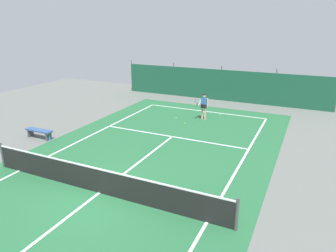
{
  "coord_description": "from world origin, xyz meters",
  "views": [
    {
      "loc": [
        6.51,
        -7.92,
        5.95
      ],
      "look_at": [
        0.15,
        5.55,
        0.9
      ],
      "focal_mm": 33.21,
      "sensor_mm": 36.0,
      "label": 1
    }
  ],
  "objects_px": {
    "tennis_ball_near_player": "(176,118)",
    "tennis_ball_midcourt": "(185,123)",
    "courtside_bench": "(39,132)",
    "tennis_ball_by_sideline": "(220,114)",
    "tennis_net": "(98,180)",
    "tennis_player": "(204,105)",
    "parked_car": "(223,83)",
    "water_bottle": "(49,138)"
  },
  "relations": [
    {
      "from": "tennis_ball_near_player",
      "to": "tennis_ball_midcourt",
      "type": "relative_size",
      "value": 1.0
    },
    {
      "from": "courtside_bench",
      "to": "tennis_ball_by_sideline",
      "type": "bearing_deg",
      "value": 48.01
    },
    {
      "from": "tennis_ball_by_sideline",
      "to": "courtside_bench",
      "type": "relative_size",
      "value": 0.04
    },
    {
      "from": "tennis_net",
      "to": "tennis_player",
      "type": "bearing_deg",
      "value": 87.16
    },
    {
      "from": "tennis_player",
      "to": "tennis_ball_by_sideline",
      "type": "xyz_separation_m",
      "value": [
        0.7,
        1.44,
        -0.93
      ]
    },
    {
      "from": "tennis_ball_midcourt",
      "to": "parked_car",
      "type": "height_order",
      "value": "parked_car"
    },
    {
      "from": "tennis_ball_midcourt",
      "to": "water_bottle",
      "type": "height_order",
      "value": "water_bottle"
    },
    {
      "from": "tennis_net",
      "to": "tennis_ball_by_sideline",
      "type": "relative_size",
      "value": 153.33
    },
    {
      "from": "tennis_player",
      "to": "parked_car",
      "type": "xyz_separation_m",
      "value": [
        -1.03,
        8.18,
        -0.12
      ]
    },
    {
      "from": "tennis_net",
      "to": "tennis_ball_midcourt",
      "type": "xyz_separation_m",
      "value": [
        -0.23,
        8.81,
        -0.48
      ]
    },
    {
      "from": "parked_car",
      "to": "water_bottle",
      "type": "distance_m",
      "value": 15.94
    },
    {
      "from": "tennis_net",
      "to": "water_bottle",
      "type": "bearing_deg",
      "value": 150.48
    },
    {
      "from": "tennis_player",
      "to": "tennis_ball_midcourt",
      "type": "xyz_separation_m",
      "value": [
        -0.73,
        -1.27,
        -0.93
      ]
    },
    {
      "from": "tennis_player",
      "to": "courtside_bench",
      "type": "distance_m",
      "value": 9.71
    },
    {
      "from": "tennis_ball_by_sideline",
      "to": "courtside_bench",
      "type": "distance_m",
      "value": 11.23
    },
    {
      "from": "tennis_net",
      "to": "tennis_player",
      "type": "xyz_separation_m",
      "value": [
        0.5,
        10.08,
        0.45
      ]
    },
    {
      "from": "tennis_net",
      "to": "tennis_ball_by_sideline",
      "type": "height_order",
      "value": "tennis_net"
    },
    {
      "from": "tennis_net",
      "to": "parked_car",
      "type": "xyz_separation_m",
      "value": [
        -0.53,
        18.27,
        0.33
      ]
    },
    {
      "from": "tennis_net",
      "to": "tennis_player",
      "type": "height_order",
      "value": "tennis_player"
    },
    {
      "from": "tennis_ball_midcourt",
      "to": "water_bottle",
      "type": "xyz_separation_m",
      "value": [
        -5.36,
        -5.64,
        0.09
      ]
    },
    {
      "from": "tennis_ball_by_sideline",
      "to": "water_bottle",
      "type": "relative_size",
      "value": 0.28
    },
    {
      "from": "tennis_player",
      "to": "water_bottle",
      "type": "distance_m",
      "value": 9.26
    },
    {
      "from": "parked_car",
      "to": "tennis_player",
      "type": "bearing_deg",
      "value": 96.13
    },
    {
      "from": "tennis_net",
      "to": "tennis_ball_near_player",
      "type": "relative_size",
      "value": 153.33
    },
    {
      "from": "tennis_ball_by_sideline",
      "to": "parked_car",
      "type": "relative_size",
      "value": 0.02
    },
    {
      "from": "tennis_net",
      "to": "water_bottle",
      "type": "height_order",
      "value": "tennis_net"
    },
    {
      "from": "tennis_ball_near_player",
      "to": "tennis_ball_midcourt",
      "type": "distance_m",
      "value": 1.25
    },
    {
      "from": "tennis_ball_near_player",
      "to": "courtside_bench",
      "type": "distance_m",
      "value": 8.23
    },
    {
      "from": "tennis_net",
      "to": "water_bottle",
      "type": "distance_m",
      "value": 6.44
    },
    {
      "from": "tennis_ball_near_player",
      "to": "tennis_ball_midcourt",
      "type": "xyz_separation_m",
      "value": [
        0.95,
        -0.8,
        0.0
      ]
    },
    {
      "from": "parked_car",
      "to": "water_bottle",
      "type": "relative_size",
      "value": 17.63
    },
    {
      "from": "tennis_ball_near_player",
      "to": "courtside_bench",
      "type": "xyz_separation_m",
      "value": [
        -5.12,
        -6.43,
        0.34
      ]
    },
    {
      "from": "tennis_net",
      "to": "water_bottle",
      "type": "relative_size",
      "value": 42.17
    },
    {
      "from": "parked_car",
      "to": "water_bottle",
      "type": "xyz_separation_m",
      "value": [
        -5.07,
        -15.1,
        -0.72
      ]
    },
    {
      "from": "tennis_ball_midcourt",
      "to": "tennis_ball_by_sideline",
      "type": "height_order",
      "value": "same"
    },
    {
      "from": "tennis_ball_near_player",
      "to": "water_bottle",
      "type": "bearing_deg",
      "value": -124.41
    },
    {
      "from": "tennis_net",
      "to": "tennis_player",
      "type": "relative_size",
      "value": 6.17
    },
    {
      "from": "tennis_player",
      "to": "tennis_ball_by_sideline",
      "type": "height_order",
      "value": "tennis_player"
    },
    {
      "from": "water_bottle",
      "to": "parked_car",
      "type": "bearing_deg",
      "value": 71.44
    },
    {
      "from": "tennis_ball_by_sideline",
      "to": "water_bottle",
      "type": "distance_m",
      "value": 10.77
    },
    {
      "from": "parked_car",
      "to": "courtside_bench",
      "type": "distance_m",
      "value": 16.16
    },
    {
      "from": "tennis_player",
      "to": "water_bottle",
      "type": "relative_size",
      "value": 6.83
    }
  ]
}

